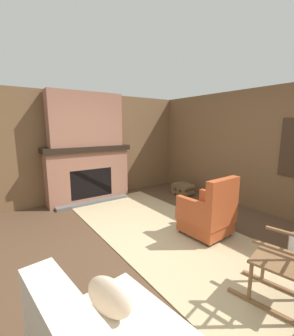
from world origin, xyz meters
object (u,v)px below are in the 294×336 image
armchair (208,214)px  rocking_chair (287,263)px  firewood_stack (183,189)px  storage_case (112,142)px  oil_lamp_vase (60,142)px

armchair → rocking_chair: size_ratio=0.73×
firewood_stack → storage_case: bearing=-125.0°
rocking_chair → storage_case: 4.16m
firewood_stack → oil_lamp_vase: 3.02m
armchair → rocking_chair: bearing=156.7°
rocking_chair → storage_case: storage_case is taller
armchair → firewood_stack: armchair is taller
rocking_chair → firewood_stack: 3.51m
firewood_stack → storage_case: 2.08m
firewood_stack → oil_lamp_vase: (-0.99, -2.59, 1.20)m
armchair → firewood_stack: bearing=-36.5°
firewood_stack → armchair: bearing=-33.8°
storage_case → armchair: bearing=4.9°
armchair → storage_case: storage_case is taller
armchair → oil_lamp_vase: 3.24m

